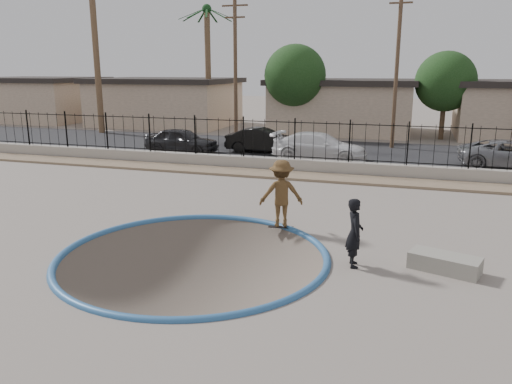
{
  "coord_description": "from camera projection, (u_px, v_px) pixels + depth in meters",
  "views": [
    {
      "loc": [
        5.16,
        -12.03,
        4.71
      ],
      "look_at": [
        0.74,
        2.0,
        1.05
      ],
      "focal_mm": 35.0,
      "sensor_mm": 36.0,
      "label": 1
    }
  ],
  "objects": [
    {
      "name": "house_west_far",
      "position": [
        39.0,
        99.0,
        45.99
      ],
      "size": [
        10.6,
        8.6,
        3.9
      ],
      "color": "tan",
      "rests_on": "ground"
    },
    {
      "name": "house_west",
      "position": [
        166.0,
        101.0,
        42.2
      ],
      "size": [
        11.6,
        8.6,
        3.9
      ],
      "color": "tan",
      "rests_on": "ground"
    },
    {
      "name": "utility_pole_mid",
      "position": [
        397.0,
        64.0,
        28.99
      ],
      "size": [
        1.7,
        0.24,
        9.5
      ],
      "color": "#473323",
      "rests_on": "ground"
    },
    {
      "name": "ground",
      "position": [
        301.0,
        187.0,
        25.14
      ],
      "size": [
        120.0,
        120.0,
        2.2
      ],
      "primitive_type": "cube",
      "color": "gray",
      "rests_on": "ground"
    },
    {
      "name": "street_tree_mid",
      "position": [
        446.0,
        82.0,
        33.02
      ],
      "size": [
        3.96,
        3.96,
        5.83
      ],
      "color": "#473323",
      "rests_on": "ground"
    },
    {
      "name": "car_d",
      "position": [
        512.0,
        154.0,
        23.84
      ],
      "size": [
        4.88,
        2.43,
        1.33
      ],
      "primitive_type": "imported",
      "rotation": [
        0.0,
        0.0,
        1.62
      ],
      "color": "gray",
      "rests_on": "street"
    },
    {
      "name": "car_a",
      "position": [
        182.0,
        140.0,
        28.12
      ],
      "size": [
        4.22,
        1.86,
        1.41
      ],
      "primitive_type": "imported",
      "rotation": [
        0.0,
        0.0,
        1.52
      ],
      "color": "black",
      "rests_on": "street"
    },
    {
      "name": "rock_strip",
      "position": [
        289.0,
        175.0,
        22.27
      ],
      "size": [
        42.0,
        1.6,
        0.11
      ],
      "primitive_type": "cube",
      "color": "#8A725A",
      "rests_on": "ground"
    },
    {
      "name": "videographer",
      "position": [
        355.0,
        233.0,
        12.02
      ],
      "size": [
        0.55,
        0.7,
        1.7
      ],
      "primitive_type": "imported",
      "rotation": [
        0.0,
        0.0,
        1.83
      ],
      "color": "black",
      "rests_on": "ground"
    },
    {
      "name": "street",
      "position": [
        320.0,
        150.0,
        29.5
      ],
      "size": [
        90.0,
        8.0,
        0.04
      ],
      "primitive_type": "cube",
      "color": "black",
      "rests_on": "ground"
    },
    {
      "name": "palm_left",
      "position": [
        94.0,
        21.0,
        35.32
      ],
      "size": [
        2.3,
        2.3,
        11.3
      ],
      "color": "brown",
      "rests_on": "ground"
    },
    {
      "name": "street_tree_left",
      "position": [
        295.0,
        76.0,
        34.92
      ],
      "size": [
        4.32,
        4.32,
        6.36
      ],
      "color": "#473323",
      "rests_on": "ground"
    },
    {
      "name": "house_center",
      "position": [
        344.0,
        105.0,
        37.82
      ],
      "size": [
        10.6,
        8.6,
        3.9
      ],
      "color": "tan",
      "rests_on": "ground"
    },
    {
      "name": "fence",
      "position": [
        295.0,
        140.0,
        22.94
      ],
      "size": [
        40.0,
        0.04,
        1.8
      ],
      "color": "black",
      "rests_on": "retaining_wall"
    },
    {
      "name": "utility_pole_left",
      "position": [
        235.0,
        68.0,
        31.97
      ],
      "size": [
        1.7,
        0.24,
        9.0
      ],
      "color": "#473323",
      "rests_on": "ground"
    },
    {
      "name": "coping_ring",
      "position": [
        194.0,
        256.0,
        12.85
      ],
      "size": [
        7.04,
        7.04,
        0.2
      ],
      "primitive_type": "torus",
      "color": "#2C5C90",
      "rests_on": "ground"
    },
    {
      "name": "car_b",
      "position": [
        263.0,
        140.0,
        28.34
      ],
      "size": [
        4.22,
        1.62,
        1.37
      ],
      "primitive_type": "imported",
      "rotation": [
        0.0,
        0.0,
        1.61
      ],
      "color": "black",
      "rests_on": "street"
    },
    {
      "name": "bowl_pit",
      "position": [
        194.0,
        256.0,
        12.85
      ],
      "size": [
        6.84,
        6.84,
        1.8
      ],
      "primitive_type": null,
      "color": "#52473F",
      "rests_on": "ground"
    },
    {
      "name": "car_c",
      "position": [
        320.0,
        147.0,
        25.82
      ],
      "size": [
        5.08,
        2.39,
        1.43
      ],
      "primitive_type": "imported",
      "rotation": [
        0.0,
        0.0,
        1.49
      ],
      "color": "silver",
      "rests_on": "street"
    },
    {
      "name": "palm_mid",
      "position": [
        207.0,
        41.0,
        37.29
      ],
      "size": [
        2.3,
        2.3,
        9.3
      ],
      "color": "brown",
      "rests_on": "ground"
    },
    {
      "name": "concrete_ledge",
      "position": [
        445.0,
        263.0,
        11.87
      ],
      "size": [
        1.74,
        1.16,
        0.4
      ],
      "primitive_type": "cube",
      "rotation": [
        0.0,
        0.0,
        -0.31
      ],
      "color": "gray",
      "rests_on": "ground"
    },
    {
      "name": "skater",
      "position": [
        281.0,
        197.0,
        14.79
      ],
      "size": [
        1.47,
        1.15,
        2.0
      ],
      "primitive_type": "imported",
      "rotation": [
        0.0,
        0.0,
        3.49
      ],
      "color": "brown",
      "rests_on": "ground"
    },
    {
      "name": "retaining_wall",
      "position": [
        294.0,
        165.0,
        23.23
      ],
      "size": [
        42.0,
        0.45,
        0.6
      ],
      "primitive_type": "cube",
      "color": "gray",
      "rests_on": "ground"
    },
    {
      "name": "skateboard",
      "position": [
        281.0,
        227.0,
        15.02
      ],
      "size": [
        0.77,
        0.29,
        0.07
      ],
      "rotation": [
        0.0,
        0.0,
        0.14
      ],
      "color": "black",
      "rests_on": "ground"
    }
  ]
}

